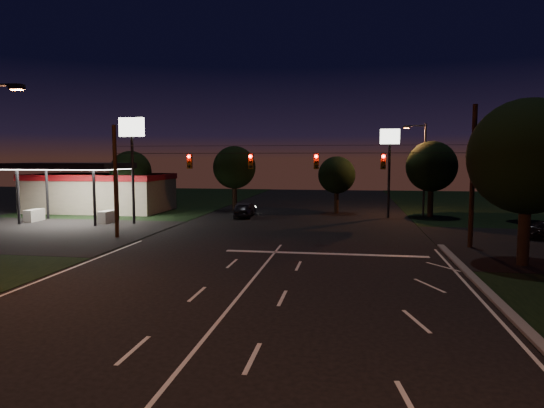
% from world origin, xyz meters
% --- Properties ---
extents(ground, '(140.00, 140.00, 0.00)m').
position_xyz_m(ground, '(0.00, 0.00, 0.00)').
color(ground, black).
rests_on(ground, ground).
extents(cross_street_left, '(20.00, 16.00, 0.02)m').
position_xyz_m(cross_street_left, '(-20.00, 16.00, 0.00)').
color(cross_street_left, black).
rests_on(cross_street_left, ground).
extents(center_line, '(0.14, 40.00, 0.01)m').
position_xyz_m(center_line, '(0.00, -6.00, 0.01)').
color(center_line, silver).
rests_on(center_line, ground).
extents(stop_bar, '(12.00, 0.50, 0.01)m').
position_xyz_m(stop_bar, '(3.00, 11.50, 0.01)').
color(stop_bar, silver).
rests_on(stop_bar, ground).
extents(utility_pole_right, '(0.30, 0.30, 9.00)m').
position_xyz_m(utility_pole_right, '(12.00, 15.00, 0.00)').
color(utility_pole_right, black).
rests_on(utility_pole_right, ground).
extents(utility_pole_left, '(0.28, 0.28, 8.00)m').
position_xyz_m(utility_pole_left, '(-12.00, 15.00, 0.00)').
color(utility_pole_left, black).
rests_on(utility_pole_left, ground).
extents(signal_span, '(24.00, 0.40, 1.56)m').
position_xyz_m(signal_span, '(-0.00, 14.96, 5.50)').
color(signal_span, black).
rests_on(signal_span, ground).
extents(gas_station, '(14.20, 16.10, 5.25)m').
position_xyz_m(gas_station, '(-21.86, 30.39, 2.38)').
color(gas_station, gray).
rests_on(gas_station, ground).
extents(pole_sign_left_near, '(2.20, 0.30, 9.10)m').
position_xyz_m(pole_sign_left_near, '(-14.00, 22.00, 6.98)').
color(pole_sign_left_near, black).
rests_on(pole_sign_left_near, ground).
extents(pole_sign_right, '(1.80, 0.30, 8.40)m').
position_xyz_m(pole_sign_right, '(8.00, 30.00, 6.24)').
color(pole_sign_right, black).
rests_on(pole_sign_right, ground).
extents(street_light_right_far, '(2.20, 0.35, 9.00)m').
position_xyz_m(street_light_right_far, '(11.24, 32.00, 5.24)').
color(street_light_right_far, black).
rests_on(street_light_right_far, ground).
extents(tree_right_near, '(6.00, 6.00, 8.76)m').
position_xyz_m(tree_right_near, '(13.53, 10.17, 5.68)').
color(tree_right_near, black).
rests_on(tree_right_near, ground).
extents(tree_far_a, '(4.20, 4.20, 6.42)m').
position_xyz_m(tree_far_a, '(-17.98, 30.12, 4.26)').
color(tree_far_a, black).
rests_on(tree_far_a, ground).
extents(tree_far_b, '(4.60, 4.60, 6.98)m').
position_xyz_m(tree_far_b, '(-7.98, 34.13, 4.61)').
color(tree_far_b, black).
rests_on(tree_far_b, ground).
extents(tree_far_c, '(3.80, 3.80, 5.86)m').
position_xyz_m(tree_far_c, '(3.02, 33.10, 3.90)').
color(tree_far_c, black).
rests_on(tree_far_c, ground).
extents(tree_far_d, '(4.80, 4.80, 7.30)m').
position_xyz_m(tree_far_d, '(12.02, 31.13, 4.83)').
color(tree_far_d, black).
rests_on(tree_far_d, ground).
extents(tree_far_e, '(4.00, 4.00, 6.18)m').
position_xyz_m(tree_far_e, '(20.02, 29.11, 4.11)').
color(tree_far_e, black).
rests_on(tree_far_e, ground).
extents(car_oncoming_a, '(1.89, 4.04, 1.34)m').
position_xyz_m(car_oncoming_a, '(-5.68, 27.95, 0.67)').
color(car_oncoming_a, black).
rests_on(car_oncoming_a, ground).
extents(car_oncoming_b, '(1.40, 3.97, 1.31)m').
position_xyz_m(car_oncoming_b, '(-5.76, 29.17, 0.65)').
color(car_oncoming_b, black).
rests_on(car_oncoming_b, ground).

